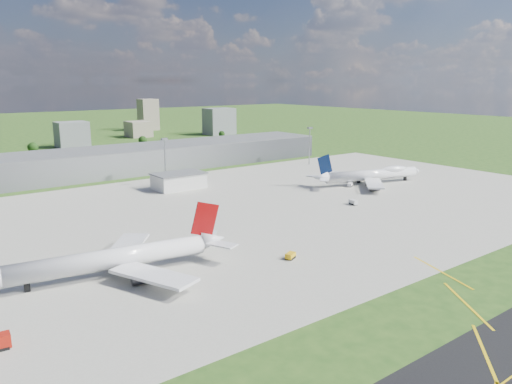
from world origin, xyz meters
TOP-DOWN VIEW (x-y plane):
  - ground at (0.00, 150.00)m, footprint 1400.00×1400.00m
  - apron at (10.00, 40.00)m, footprint 360.00×190.00m
  - terminal at (0.00, 165.00)m, footprint 300.00×42.00m
  - ops_building at (10.00, 100.00)m, footprint 26.00×16.00m
  - mast_center at (10.00, 115.00)m, footprint 3.50×2.00m
  - mast_east at (120.00, 115.00)m, footprint 3.50×2.00m
  - airliner_red_twin at (-63.36, 2.21)m, footprint 70.90×54.78m
  - airliner_blue_quad at (102.70, 45.62)m, footprint 69.10×53.19m
  - tug_yellow at (-13.98, -18.53)m, footprint 4.55×3.70m
  - van_white_near at (57.26, 18.35)m, footprint 2.64×4.72m
  - van_white_far at (86.72, 47.01)m, footprint 4.59×3.70m
  - bldg_c at (20.00, 310.00)m, footprint 26.00×20.00m
  - bldg_ce at (100.00, 350.00)m, footprint 22.00×24.00m
  - bldg_e at (180.00, 320.00)m, footprint 30.00×22.00m
  - bldg_tall_e at (140.00, 410.00)m, footprint 20.00×18.00m
  - tree_c at (-20.00, 280.00)m, footprint 8.10×8.10m
  - tree_e at (70.00, 275.00)m, footprint 7.65×7.65m
  - tree_far_e at (160.00, 285.00)m, footprint 6.30×6.30m

SIDE VIEW (x-z plane):
  - ground at x=0.00m, z-range 0.00..0.00m
  - apron at x=10.00m, z-range 0.00..0.08m
  - tug_yellow at x=-13.98m, z-range 0.03..1.97m
  - van_white_far at x=86.72m, z-range 0.02..2.22m
  - van_white_near at x=57.26m, z-range 0.02..2.34m
  - ops_building at x=10.00m, z-range 0.00..8.00m
  - tree_far_e at x=160.00m, z-range 0.68..8.38m
  - airliner_blue_quad at x=102.70m, z-range -4.07..14.27m
  - airliner_red_twin at x=-63.36m, z-range -4.55..14.93m
  - tree_e at x=70.00m, z-range 0.84..10.19m
  - tree_c at x=-20.00m, z-range 0.89..10.79m
  - terminal at x=0.00m, z-range 0.00..15.00m
  - bldg_ce at x=100.00m, z-range 0.00..16.00m
  - bldg_c at x=20.00m, z-range 0.00..22.00m
  - bldg_e at x=180.00m, z-range 0.00..28.00m
  - mast_center at x=10.00m, z-range 4.76..30.66m
  - mast_east at x=120.00m, z-range 4.76..30.66m
  - bldg_tall_e at x=140.00m, z-range 0.00..36.00m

